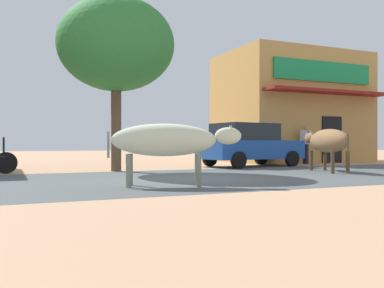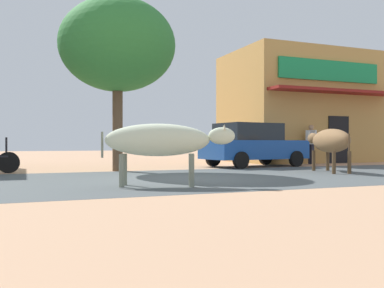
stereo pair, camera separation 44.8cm
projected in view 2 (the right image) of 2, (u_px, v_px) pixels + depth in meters
ground at (187, 178)px, 10.78m from camera, size 80.00×80.00×0.00m
asphalt_road at (187, 178)px, 10.78m from camera, size 72.00×6.43×0.00m
storefront_right_club at (297, 108)px, 20.89m from camera, size 6.66×5.61×5.25m
roadside_tree at (118, 46)px, 13.55m from camera, size 3.71×3.71×5.53m
parked_hatchback_car at (252, 144)px, 16.11m from camera, size 4.18×2.40×1.64m
cow_near_brown at (161, 141)px, 8.79m from camera, size 2.70×1.36×1.30m
cow_far_dark at (330, 141)px, 13.04m from camera, size 1.21×2.76×1.33m
pedestrian_by_shop at (311, 141)px, 17.90m from camera, size 0.44×0.61×1.67m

